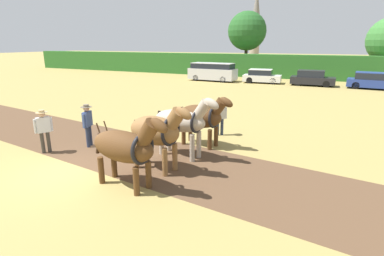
{
  "coord_description": "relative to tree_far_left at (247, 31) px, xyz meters",
  "views": [
    {
      "loc": [
        7.77,
        -6.89,
        4.25
      ],
      "look_at": [
        3.22,
        3.13,
        1.1
      ],
      "focal_mm": 28.0,
      "sensor_mm": 36.0,
      "label": 1
    }
  ],
  "objects": [
    {
      "name": "draft_horse_trail_left",
      "position": [
        5.91,
        -31.84,
        -4.33
      ],
      "size": [
        2.89,
        1.16,
        2.48
      ],
      "rotation": [
        0.0,
        0.0,
        -0.14
      ],
      "color": "#B2A38E",
      "rests_on": "ground"
    },
    {
      "name": "parked_car_center",
      "position": [
        14.48,
        -8.71,
        -4.98
      ],
      "size": [
        4.46,
        2.27,
        1.56
      ],
      "rotation": [
        0.0,
        0.0,
        -0.1
      ],
      "color": "navy",
      "rests_on": "ground"
    },
    {
      "name": "church_spire",
      "position": [
        -7.72,
        38.11,
        3.36
      ],
      "size": [
        2.68,
        2.68,
        17.38
      ],
      "color": "gray",
      "rests_on": "ground"
    },
    {
      "name": "farmer_beside_team",
      "position": [
        6.3,
        -28.63,
        -4.77
      ],
      "size": [
        0.58,
        0.42,
        1.66
      ],
      "rotation": [
        0.0,
        0.0,
        -1.06
      ],
      "color": "#28334C",
      "rests_on": "ground"
    },
    {
      "name": "ground_plane",
      "position": [
        2.96,
        -34.69,
        -5.73
      ],
      "size": [
        240.0,
        240.0,
        0.0
      ],
      "primitive_type": "plane",
      "color": "#998447"
    },
    {
      "name": "parked_car_left",
      "position": [
        4.08,
        -8.63,
        -5.02
      ],
      "size": [
        4.09,
        2.05,
        1.47
      ],
      "rotation": [
        0.0,
        0.0,
        0.07
      ],
      "color": "silver",
      "rests_on": "ground"
    },
    {
      "name": "farmer_at_plow",
      "position": [
        1.79,
        -32.42,
        -4.66
      ],
      "size": [
        0.45,
        0.67,
        1.8
      ],
      "rotation": [
        0.0,
        0.0,
        0.29
      ],
      "color": "#28334C",
      "rests_on": "ground"
    },
    {
      "name": "tree_far_left",
      "position": [
        0.0,
        0.0,
        0.0
      ],
      "size": [
        5.14,
        5.14,
        8.33
      ],
      "color": "#423323",
      "rests_on": "ground"
    },
    {
      "name": "plowed_furrow_strip",
      "position": [
        0.59,
        -31.85,
        -5.73
      ],
      "size": [
        34.48,
        8.79,
        0.01
      ],
      "primitive_type": "cube",
      "rotation": [
        0.0,
        0.0,
        -0.14
      ],
      "color": "brown",
      "rests_on": "ground"
    },
    {
      "name": "draft_horse_lead_right",
      "position": [
        5.68,
        -33.31,
        -4.34
      ],
      "size": [
        2.61,
        1.28,
        2.41
      ],
      "rotation": [
        0.0,
        0.0,
        -0.14
      ],
      "color": "brown",
      "rests_on": "ground"
    },
    {
      "name": "draft_horse_trail_right",
      "position": [
        6.1,
        -30.36,
        -4.45
      ],
      "size": [
        2.64,
        1.26,
        2.27
      ],
      "rotation": [
        0.0,
        0.0,
        -0.14
      ],
      "color": "#513319",
      "rests_on": "ground"
    },
    {
      "name": "parked_van",
      "position": [
        -1.44,
        -9.11,
        -4.69
      ],
      "size": [
        5.5,
        2.33,
        2.02
      ],
      "rotation": [
        0.0,
        0.0,
        -0.06
      ],
      "color": "#BCBCC1",
      "rests_on": "ground"
    },
    {
      "name": "hedgerow",
      "position": [
        2.96,
        -2.83,
        -4.32
      ],
      "size": [
        75.35,
        1.84,
        2.83
      ],
      "primitive_type": "cube",
      "color": "#286023",
      "rests_on": "ground"
    },
    {
      "name": "draft_horse_lead_left",
      "position": [
        5.49,
        -34.79,
        -4.44
      ],
      "size": [
        2.96,
        1.27,
        2.4
      ],
      "rotation": [
        0.0,
        0.0,
        -0.14
      ],
      "color": "#513319",
      "rests_on": "ground"
    },
    {
      "name": "parked_car_center_left",
      "position": [
        9.2,
        -8.64,
        -4.99
      ],
      "size": [
        4.25,
        1.77,
        1.55
      ],
      "rotation": [
        0.0,
        0.0,
        -0.0
      ],
      "color": "black",
      "rests_on": "ground"
    },
    {
      "name": "farmer_onlooker_left",
      "position": [
        0.76,
        -33.72,
        -4.71
      ],
      "size": [
        0.44,
        0.59,
        1.74
      ],
      "rotation": [
        0.0,
        0.0,
        -0.55
      ],
      "color": "#38332D",
      "rests_on": "ground"
    },
    {
      "name": "plow",
      "position": [
        3.09,
        -32.2,
        -5.41
      ],
      "size": [
        1.7,
        0.56,
        1.13
      ],
      "rotation": [
        0.0,
        0.0,
        -0.14
      ],
      "color": "#4C331E",
      "rests_on": "ground"
    }
  ]
}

